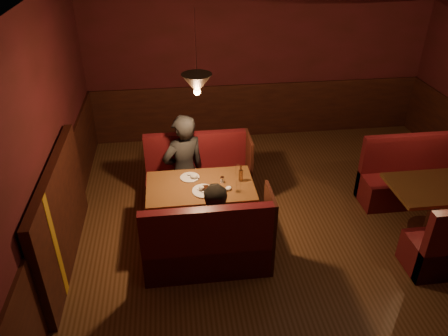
{
  "coord_description": "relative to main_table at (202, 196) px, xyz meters",
  "views": [
    {
      "loc": [
        -1.57,
        -3.84,
        3.71
      ],
      "look_at": [
        -0.98,
        0.74,
        0.95
      ],
      "focal_mm": 35.0,
      "sensor_mm": 36.0,
      "label": 1
    }
  ],
  "objects": [
    {
      "name": "room",
      "position": [
        0.99,
        -0.69,
        0.5
      ],
      "size": [
        6.02,
        7.02,
        2.92
      ],
      "color": "#513017",
      "rests_on": "ground"
    },
    {
      "name": "main_table",
      "position": [
        0.0,
        0.0,
        0.0
      ],
      "size": [
        1.35,
        0.82,
        0.94
      ],
      "color": "#573918",
      "rests_on": "ground"
    },
    {
      "name": "main_bench_far",
      "position": [
        0.02,
        0.76,
        -0.23
      ],
      "size": [
        1.48,
        0.53,
        1.01
      ],
      "color": "#570C13",
      "rests_on": "ground"
    },
    {
      "name": "main_bench_near",
      "position": [
        0.02,
        -0.76,
        -0.23
      ],
      "size": [
        1.48,
        0.53,
        1.01
      ],
      "color": "#570C13",
      "rests_on": "ground"
    },
    {
      "name": "second_table",
      "position": [
        2.99,
        -0.37,
        -0.04
      ],
      "size": [
        1.24,
        0.8,
        0.7
      ],
      "color": "#573918",
      "rests_on": "ground"
    },
    {
      "name": "second_bench_far",
      "position": [
        3.02,
        0.37,
        -0.24
      ],
      "size": [
        1.38,
        0.51,
        0.98
      ],
      "color": "#570C13",
      "rests_on": "ground"
    },
    {
      "name": "diner_a",
      "position": [
        -0.19,
        0.69,
        0.31
      ],
      "size": [
        0.74,
        0.63,
        1.73
      ],
      "primitive_type": "imported",
      "rotation": [
        0.0,
        0.0,
        3.56
      ],
      "color": "black",
      "rests_on": "ground"
    },
    {
      "name": "diner_b",
      "position": [
        0.15,
        -0.62,
        0.16
      ],
      "size": [
        0.84,
        0.74,
        1.44
      ],
      "primitive_type": "imported",
      "rotation": [
        0.0,
        0.0,
        0.32
      ],
      "color": "black",
      "rests_on": "ground"
    }
  ]
}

